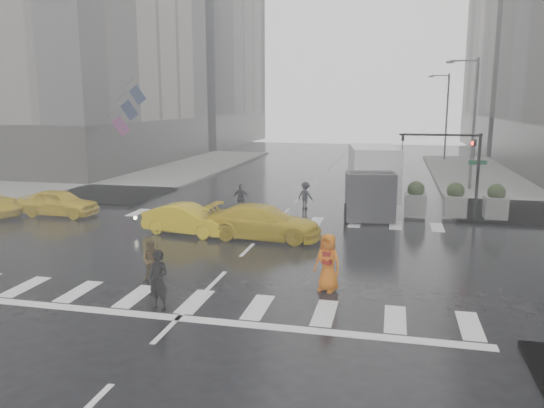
% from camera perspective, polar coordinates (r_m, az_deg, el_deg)
% --- Properties ---
extents(ground, '(120.00, 120.00, 0.00)m').
position_cam_1_polar(ground, '(22.12, -2.66, -4.95)').
color(ground, black).
rests_on(ground, ground).
extents(sidewalk_nw, '(35.00, 35.00, 0.15)m').
position_cam_1_polar(sidewalk_nw, '(46.01, -20.52, 2.72)').
color(sidewalk_nw, slate).
rests_on(sidewalk_nw, ground).
extents(building_nw_far, '(26.05, 26.05, 44.00)m').
position_cam_1_polar(building_nw_far, '(85.21, -12.09, 20.16)').
color(building_nw_far, '#625F5A').
rests_on(building_nw_far, ground).
extents(road_markings, '(18.00, 48.00, 0.01)m').
position_cam_1_polar(road_markings, '(22.12, -2.66, -4.93)').
color(road_markings, silver).
rests_on(road_markings, ground).
extents(traffic_signal_pole, '(4.45, 0.42, 4.50)m').
position_cam_1_polar(traffic_signal_pole, '(28.82, 19.41, 4.65)').
color(traffic_signal_pole, black).
rests_on(traffic_signal_pole, ground).
extents(street_lamp_near, '(2.15, 0.22, 9.00)m').
position_cam_1_polar(street_lamp_near, '(38.85, 20.73, 8.56)').
color(street_lamp_near, '#59595B').
rests_on(street_lamp_near, ground).
extents(street_lamp_far, '(2.15, 0.22, 9.00)m').
position_cam_1_polar(street_lamp_far, '(58.73, 18.17, 9.25)').
color(street_lamp_far, '#59595B').
rests_on(street_lamp_far, ground).
extents(planter_west, '(1.10, 1.10, 1.80)m').
position_cam_1_polar(planter_west, '(29.16, 15.18, 0.51)').
color(planter_west, slate).
rests_on(planter_west, ground).
extents(planter_mid, '(1.10, 1.10, 1.80)m').
position_cam_1_polar(planter_mid, '(29.31, 19.08, 0.35)').
color(planter_mid, slate).
rests_on(planter_mid, ground).
extents(planter_east, '(1.10, 1.10, 1.80)m').
position_cam_1_polar(planter_east, '(29.60, 22.93, 0.18)').
color(planter_east, slate).
rests_on(planter_east, ground).
extents(flag_cluster, '(2.87, 3.06, 4.69)m').
position_cam_1_polar(flag_cluster, '(44.22, -15.42, 9.96)').
color(flag_cluster, '#59595B').
rests_on(flag_cluster, ground).
extents(pedestrian_black, '(1.15, 1.16, 2.43)m').
position_cam_1_polar(pedestrian_black, '(15.82, -12.20, -5.69)').
color(pedestrian_black, black).
rests_on(pedestrian_black, ground).
extents(pedestrian_brown, '(0.79, 0.67, 1.46)m').
position_cam_1_polar(pedestrian_brown, '(18.58, -12.80, -5.96)').
color(pedestrian_brown, '#3F2F16').
rests_on(pedestrian_brown, ground).
extents(pedestrian_orange, '(1.10, 0.93, 1.90)m').
position_cam_1_polar(pedestrian_orange, '(17.24, 6.02, -6.27)').
color(pedestrian_orange, '#CE600E').
rests_on(pedestrian_orange, ground).
extents(pedestrian_far_a, '(0.96, 0.60, 1.61)m').
position_cam_1_polar(pedestrian_far_a, '(29.39, -3.35, 0.60)').
color(pedestrian_far_a, black).
rests_on(pedestrian_far_a, ground).
extents(pedestrian_far_b, '(1.15, 0.95, 1.56)m').
position_cam_1_polar(pedestrian_far_b, '(30.49, 3.62, 0.92)').
color(pedestrian_far_b, black).
rests_on(pedestrian_far_b, ground).
extents(taxi_front, '(4.28, 1.80, 1.44)m').
position_cam_1_polar(taxi_front, '(30.78, -21.93, 0.14)').
color(taxi_front, gold).
rests_on(taxi_front, ground).
extents(taxi_mid, '(4.37, 2.12, 1.38)m').
position_cam_1_polar(taxi_mid, '(24.91, -9.09, -1.64)').
color(taxi_mid, gold).
rests_on(taxi_mid, ground).
extents(taxi_rear, '(4.70, 2.34, 1.51)m').
position_cam_1_polar(taxi_rear, '(23.76, -0.89, -1.95)').
color(taxi_rear, gold).
rests_on(taxi_rear, ground).
extents(box_truck, '(2.53, 6.76, 3.59)m').
position_cam_1_polar(box_truck, '(29.89, 10.75, 2.76)').
color(box_truck, white).
rests_on(box_truck, ground).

